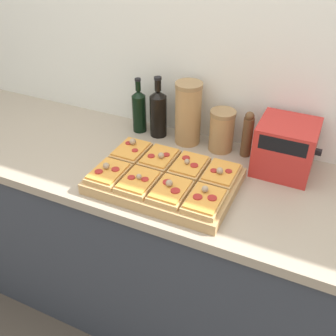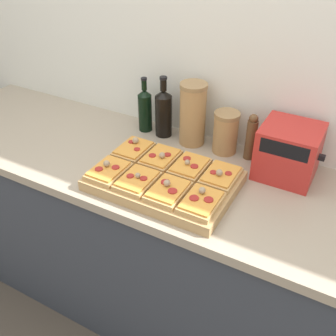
{
  "view_description": "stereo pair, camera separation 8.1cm",
  "coord_description": "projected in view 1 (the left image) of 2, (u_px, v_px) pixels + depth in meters",
  "views": [
    {
      "loc": [
        0.51,
        -0.89,
        1.84
      ],
      "look_at": [
        -0.02,
        0.24,
        0.98
      ],
      "focal_mm": 42.0,
      "sensor_mm": 36.0,
      "label": 1
    },
    {
      "loc": [
        0.58,
        -0.85,
        1.84
      ],
      "look_at": [
        -0.02,
        0.24,
        0.98
      ],
      "focal_mm": 42.0,
      "sensor_mm": 36.0,
      "label": 2
    }
  ],
  "objects": [
    {
      "name": "grain_jar_short",
      "position": [
        222.0,
        131.0,
        1.7
      ],
      "size": [
        0.11,
        0.11,
        0.19
      ],
      "color": "#AD7F4C",
      "rests_on": "kitchen_counter"
    },
    {
      "name": "cutting_board",
      "position": [
        165.0,
        181.0,
        1.52
      ],
      "size": [
        0.54,
        0.37,
        0.04
      ],
      "primitive_type": "cube",
      "color": "tan",
      "rests_on": "kitchen_counter"
    },
    {
      "name": "pepper_mill",
      "position": [
        247.0,
        134.0,
        1.65
      ],
      "size": [
        0.04,
        0.04,
        0.21
      ],
      "color": "brown",
      "rests_on": "kitchen_counter"
    },
    {
      "name": "pizza_slice_front_midright",
      "position": [
        171.0,
        191.0,
        1.41
      ],
      "size": [
        0.12,
        0.17,
        0.05
      ],
      "color": "tan",
      "rests_on": "cutting_board"
    },
    {
      "name": "grain_jar_tall",
      "position": [
        188.0,
        113.0,
        1.72
      ],
      "size": [
        0.12,
        0.12,
        0.28
      ],
      "color": "#AD7F4C",
      "rests_on": "kitchen_counter"
    },
    {
      "name": "pizza_slice_back_midleft",
      "position": [
        159.0,
        158.0,
        1.59
      ],
      "size": [
        0.12,
        0.17,
        0.05
      ],
      "color": "tan",
      "rests_on": "cutting_board"
    },
    {
      "name": "pizza_slice_back_midright",
      "position": [
        189.0,
        166.0,
        1.54
      ],
      "size": [
        0.12,
        0.17,
        0.05
      ],
      "color": "tan",
      "rests_on": "cutting_board"
    },
    {
      "name": "pizza_slice_front_right",
      "position": [
        205.0,
        200.0,
        1.36
      ],
      "size": [
        0.12,
        0.17,
        0.05
      ],
      "color": "tan",
      "rests_on": "cutting_board"
    },
    {
      "name": "pizza_slice_back_right",
      "position": [
        221.0,
        174.0,
        1.49
      ],
      "size": [
        0.12,
        0.17,
        0.05
      ],
      "color": "tan",
      "rests_on": "cutting_board"
    },
    {
      "name": "toaster_oven",
      "position": [
        285.0,
        147.0,
        1.56
      ],
      "size": [
        0.25,
        0.21,
        0.21
      ],
      "color": "red",
      "rests_on": "kitchen_counter"
    },
    {
      "name": "kitchen_counter",
      "position": [
        178.0,
        250.0,
        1.87
      ],
      "size": [
        2.63,
        0.67,
        0.92
      ],
      "color": "#333842",
      "rests_on": "ground_plane"
    },
    {
      "name": "wine_bottle",
      "position": [
        158.0,
        112.0,
        1.79
      ],
      "size": [
        0.08,
        0.08,
        0.29
      ],
      "color": "black",
      "rests_on": "kitchen_counter"
    },
    {
      "name": "olive_oil_bottle",
      "position": [
        139.0,
        110.0,
        1.83
      ],
      "size": [
        0.06,
        0.06,
        0.26
      ],
      "color": "black",
      "rests_on": "kitchen_counter"
    },
    {
      "name": "wall_back",
      "position": [
        214.0,
        65.0,
        1.68
      ],
      "size": [
        6.0,
        0.06,
        2.5
      ],
      "color": "silver",
      "rests_on": "ground_plane"
    },
    {
      "name": "pizza_slice_front_left",
      "position": [
        108.0,
        173.0,
        1.5
      ],
      "size": [
        0.12,
        0.17,
        0.05
      ],
      "color": "tan",
      "rests_on": "cutting_board"
    },
    {
      "name": "pizza_slice_front_midleft",
      "position": [
        139.0,
        182.0,
        1.45
      ],
      "size": [
        0.12,
        0.17,
        0.05
      ],
      "color": "tan",
      "rests_on": "cutting_board"
    },
    {
      "name": "pizza_slice_back_left",
      "position": [
        131.0,
        150.0,
        1.63
      ],
      "size": [
        0.12,
        0.17,
        0.05
      ],
      "color": "tan",
      "rests_on": "cutting_board"
    }
  ]
}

